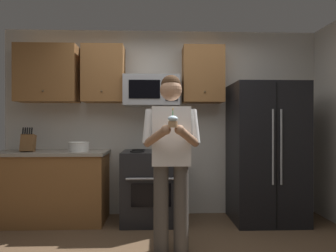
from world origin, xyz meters
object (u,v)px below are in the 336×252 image
knife_block (28,143)px  bowl_large_white (79,146)px  oven_range (152,186)px  person (171,152)px  microwave (152,91)px  cupcake (173,121)px  refrigerator (266,153)px

knife_block → bowl_large_white: knife_block is taller
oven_range → person: person is taller
microwave → cupcake: size_ratio=4.26×
oven_range → refrigerator: refrigerator is taller
refrigerator → person: (-1.29, -0.92, 0.10)m
refrigerator → person: size_ratio=1.02×
cupcake → person: bearing=90.0°
knife_block → bowl_large_white: (0.64, 0.02, -0.05)m
knife_block → microwave: bearing=5.4°
refrigerator → knife_block: bearing=179.8°
person → refrigerator: bearing=35.4°
microwave → cupcake: microwave is taller
microwave → knife_block: bearing=-174.6°
person → knife_block: bearing=152.7°
microwave → knife_block: 1.73m
microwave → bowl_large_white: size_ratio=2.79×
oven_range → person: (0.21, -0.95, 0.53)m
person → cupcake: 0.44m
knife_block → oven_range: bearing=1.1°
microwave → bowl_large_white: 1.20m
refrigerator → oven_range: bearing=178.5°
oven_range → microwave: microwave is taller
knife_block → cupcake: 2.20m
microwave → cupcake: (0.21, -1.40, -0.43)m
bowl_large_white → person: (1.15, -0.94, 0.01)m
oven_range → cupcake: size_ratio=5.36×
oven_range → bowl_large_white: size_ratio=3.52×
oven_range → refrigerator: 1.56m
microwave → refrigerator: bearing=-6.0°
oven_range → cupcake: 1.54m
refrigerator → cupcake: bearing=-136.0°
microwave → cupcake: bearing=-81.5°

